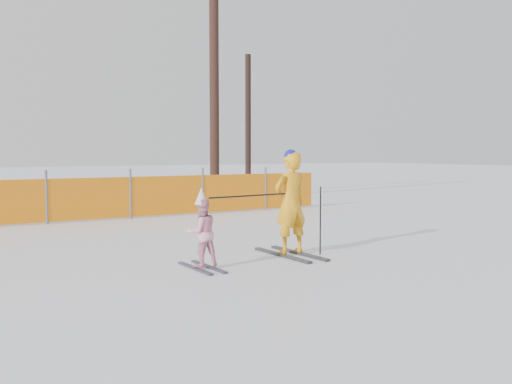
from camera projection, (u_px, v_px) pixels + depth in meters
ground at (273, 256)px, 9.07m from camera, size 120.00×120.00×0.00m
adult at (291, 203)px, 9.10m from camera, size 0.60×1.49×1.70m
child at (202, 232)px, 8.09m from camera, size 0.48×1.01×1.16m
ski_poles at (281, 207)px, 8.85m from camera, size 2.02×0.21×1.11m
safety_fence at (35, 201)px, 12.94m from camera, size 15.67×0.06×1.25m
tree_trunks at (225, 107)px, 20.52m from camera, size 2.94×2.42×7.00m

